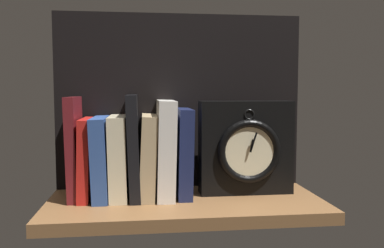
# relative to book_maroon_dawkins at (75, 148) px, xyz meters

# --- Properties ---
(ground_plane) EXTENTS (0.58, 0.26, 0.03)m
(ground_plane) POSITION_rel_book_maroon_dawkins_xyz_m (0.24, -0.04, -0.12)
(ground_plane) COLOR brown
(back_panel) EXTENTS (0.58, 0.01, 0.41)m
(back_panel) POSITION_rel_book_maroon_dawkins_xyz_m (0.24, 0.08, 0.10)
(back_panel) COLOR black
(back_panel) RESTS_ON ground_plane
(book_maroon_dawkins) EXTENTS (0.02, 0.12, 0.22)m
(book_maroon_dawkins) POSITION_rel_book_maroon_dawkins_xyz_m (0.00, 0.00, 0.00)
(book_maroon_dawkins) COLOR maroon
(book_maroon_dawkins) RESTS_ON ground_plane
(book_red_requiem) EXTENTS (0.03, 0.13, 0.17)m
(book_red_requiem) POSITION_rel_book_maroon_dawkins_xyz_m (0.03, 0.00, -0.02)
(book_red_requiem) COLOR red
(book_red_requiem) RESTS_ON ground_plane
(book_blue_modern) EXTENTS (0.04, 0.15, 0.18)m
(book_blue_modern) POSITION_rel_book_maroon_dawkins_xyz_m (0.06, 0.00, -0.02)
(book_blue_modern) COLOR #2D4C8E
(book_blue_modern) RESTS_ON ground_plane
(book_cream_twain) EXTENTS (0.04, 0.15, 0.18)m
(book_cream_twain) POSITION_rel_book_maroon_dawkins_xyz_m (0.09, 0.00, -0.02)
(book_cream_twain) COLOR beige
(book_cream_twain) RESTS_ON ground_plane
(book_black_skeptic) EXTENTS (0.03, 0.15, 0.22)m
(book_black_skeptic) POSITION_rel_book_maroon_dawkins_xyz_m (0.13, 0.00, 0.00)
(book_black_skeptic) COLOR black
(book_black_skeptic) RESTS_ON ground_plane
(book_tan_shortstories) EXTENTS (0.04, 0.15, 0.18)m
(book_tan_shortstories) POSITION_rel_book_maroon_dawkins_xyz_m (0.16, 0.00, -0.02)
(book_tan_shortstories) COLOR tan
(book_tan_shortstories) RESTS_ON ground_plane
(book_white_catcher) EXTENTS (0.04, 0.16, 0.21)m
(book_white_catcher) POSITION_rel_book_maroon_dawkins_xyz_m (0.20, 0.00, -0.00)
(book_white_catcher) COLOR silver
(book_white_catcher) RESTS_ON ground_plane
(book_navy_bierce) EXTENTS (0.03, 0.14, 0.19)m
(book_navy_bierce) POSITION_rel_book_maroon_dawkins_xyz_m (0.23, 0.00, -0.01)
(book_navy_bierce) COLOR #192147
(book_navy_bierce) RESTS_ON ground_plane
(framed_clock) EXTENTS (0.21, 0.07, 0.21)m
(framed_clock) POSITION_rel_book_maroon_dawkins_xyz_m (0.38, -0.00, -0.01)
(framed_clock) COLOR black
(framed_clock) RESTS_ON ground_plane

